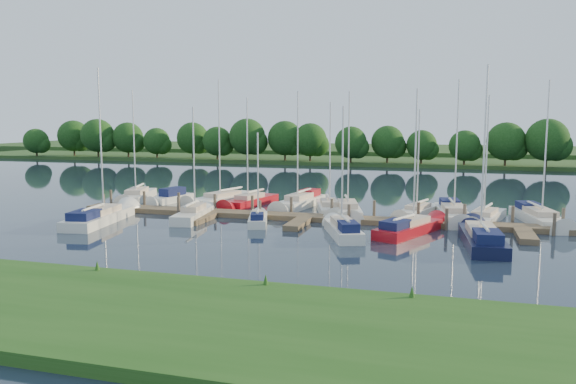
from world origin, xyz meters
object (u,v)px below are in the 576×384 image
(sailboat_n_5, at_px, (329,210))
(dock, at_px, (305,219))
(sailboat_n_0, at_px, (137,198))
(motorboat, at_px, (171,198))
(sailboat_s_2, at_px, (258,220))

(sailboat_n_5, bearing_deg, dock, 60.40)
(sailboat_n_0, height_order, sailboat_n_5, sailboat_n_0)
(dock, distance_m, motorboat, 16.49)
(motorboat, distance_m, sailboat_s_2, 14.67)
(sailboat_n_0, distance_m, sailboat_n_5, 20.13)
(sailboat_n_5, bearing_deg, sailboat_n_0, -22.97)
(sailboat_n_0, relative_size, sailboat_n_5, 1.14)
(dock, xyz_separation_m, sailboat_s_2, (-3.24, -2.09, 0.12))
(dock, height_order, motorboat, motorboat)
(sailboat_n_0, bearing_deg, sailboat_n_5, 157.94)
(dock, distance_m, sailboat_n_0, 20.13)
(dock, distance_m, sailboat_n_5, 4.61)
(sailboat_n_0, relative_size, motorboat, 2.04)
(dock, xyz_separation_m, motorboat, (-15.18, 6.42, 0.16))
(dock, height_order, sailboat_s_2, sailboat_s_2)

